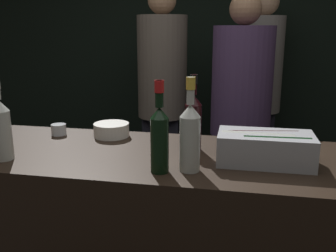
% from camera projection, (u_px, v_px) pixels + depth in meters
% --- Properties ---
extents(wall_back_chalkboard, '(6.40, 0.06, 2.80)m').
position_uv_depth(wall_back_chalkboard, '(209.00, 41.00, 3.46)').
color(wall_back_chalkboard, black).
rests_on(wall_back_chalkboard, ground_plane).
extents(bar_counter, '(2.36, 0.68, 0.97)m').
position_uv_depth(bar_counter, '(167.00, 252.00, 1.77)').
color(bar_counter, black).
rests_on(bar_counter, ground_plane).
extents(ice_bin_with_bottles, '(0.38, 0.21, 0.13)m').
position_uv_depth(ice_bin_with_bottles, '(265.00, 146.00, 1.52)').
color(ice_bin_with_bottles, '#9EA0A5').
rests_on(ice_bin_with_bottles, bar_counter).
extents(bowl_white, '(0.18, 0.18, 0.07)m').
position_uv_depth(bowl_white, '(111.00, 129.00, 1.92)').
color(bowl_white, silver).
rests_on(bowl_white, bar_counter).
extents(candle_votive, '(0.08, 0.08, 0.06)m').
position_uv_depth(candle_votive, '(59.00, 129.00, 1.95)').
color(candle_votive, silver).
rests_on(candle_votive, bar_counter).
extents(red_wine_bottle_burgundy, '(0.07, 0.07, 0.35)m').
position_uv_depth(red_wine_bottle_burgundy, '(160.00, 135.00, 1.41)').
color(red_wine_bottle_burgundy, black).
rests_on(red_wine_bottle_burgundy, bar_counter).
extents(white_wine_bottle, '(0.08, 0.08, 0.34)m').
position_uv_depth(white_wine_bottle, '(1.00, 128.00, 1.55)').
color(white_wine_bottle, '#B2B7AD').
rests_on(white_wine_bottle, bar_counter).
extents(red_wine_bottle_black_foil, '(0.08, 0.08, 0.34)m').
position_uv_depth(red_wine_bottle_black_foil, '(193.00, 120.00, 1.67)').
color(red_wine_bottle_black_foil, black).
rests_on(red_wine_bottle_black_foil, bar_counter).
extents(rose_wine_bottle, '(0.08, 0.08, 0.36)m').
position_uv_depth(rose_wine_bottle, '(190.00, 134.00, 1.42)').
color(rose_wine_bottle, '#B2B7AD').
rests_on(rose_wine_bottle, bar_counter).
extents(person_in_hoodie, '(0.41, 0.41, 1.74)m').
position_uv_depth(person_in_hoodie, '(241.00, 111.00, 2.58)').
color(person_in_hoodie, black).
rests_on(person_in_hoodie, ground_plane).
extents(person_blond_tee, '(0.38, 0.38, 1.82)m').
position_uv_depth(person_blond_tee, '(162.00, 95.00, 2.91)').
color(person_blond_tee, black).
rests_on(person_blond_tee, ground_plane).
extents(person_grey_polo, '(0.33, 0.33, 1.82)m').
position_uv_depth(person_grey_polo, '(260.00, 89.00, 3.09)').
color(person_grey_polo, black).
rests_on(person_grey_polo, ground_plane).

